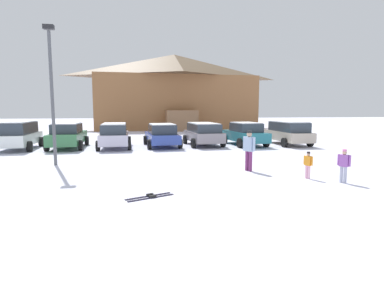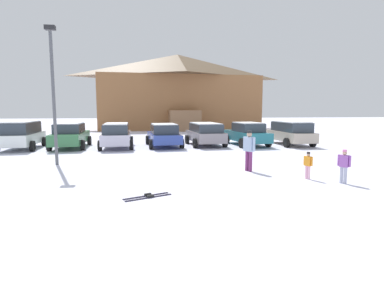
{
  "view_description": "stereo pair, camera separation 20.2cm",
  "coord_description": "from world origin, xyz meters",
  "px_view_note": "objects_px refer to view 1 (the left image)",
  "views": [
    {
      "loc": [
        -2.63,
        -6.5,
        2.52
      ],
      "look_at": [
        -0.75,
        5.77,
        1.07
      ],
      "focal_mm": 28.0,
      "sensor_mm": 36.0,
      "label": 1
    },
    {
      "loc": [
        -2.43,
        -6.53,
        2.52
      ],
      "look_at": [
        -0.75,
        5.77,
        1.07
      ],
      "focal_mm": 28.0,
      "sensor_mm": 36.0,
      "label": 2
    }
  ],
  "objects_px": {
    "ski_lodge": "(174,91)",
    "parked_blue_hatchback": "(162,135)",
    "skier_child_in_purple_jacket": "(344,164)",
    "parked_green_coupe": "(68,135)",
    "parked_silver_wagon": "(115,135)",
    "skier_child_in_orange_jacket": "(308,163)",
    "parked_beige_suv": "(288,132)",
    "parked_white_suv": "(18,135)",
    "skier_adult_in_blue_parka": "(249,148)",
    "pair_of_skis": "(150,197)",
    "parked_teal_hatchback": "(245,134)",
    "lamp_post": "(52,89)",
    "parked_grey_wagon": "(203,133)"
  },
  "relations": [
    {
      "from": "skier_child_in_orange_jacket",
      "to": "pair_of_skis",
      "type": "relative_size",
      "value": 0.71
    },
    {
      "from": "parked_beige_suv",
      "to": "skier_child_in_purple_jacket",
      "type": "distance_m",
      "value": 11.26
    },
    {
      "from": "parked_grey_wagon",
      "to": "parked_beige_suv",
      "type": "bearing_deg",
      "value": -4.71
    },
    {
      "from": "parked_green_coupe",
      "to": "parked_teal_hatchback",
      "type": "height_order",
      "value": "parked_green_coupe"
    },
    {
      "from": "ski_lodge",
      "to": "parked_green_coupe",
      "type": "xyz_separation_m",
      "value": [
        -8.83,
        -19.81,
        -4.06
      ]
    },
    {
      "from": "parked_silver_wagon",
      "to": "skier_adult_in_blue_parka",
      "type": "bearing_deg",
      "value": -53.46
    },
    {
      "from": "lamp_post",
      "to": "parked_silver_wagon",
      "type": "bearing_deg",
      "value": 70.62
    },
    {
      "from": "parked_white_suv",
      "to": "parked_blue_hatchback",
      "type": "distance_m",
      "value": 9.0
    },
    {
      "from": "skier_child_in_purple_jacket",
      "to": "skier_child_in_orange_jacket",
      "type": "height_order",
      "value": "skier_child_in_purple_jacket"
    },
    {
      "from": "parked_teal_hatchback",
      "to": "lamp_post",
      "type": "xyz_separation_m",
      "value": [
        -10.93,
        -5.97,
        2.6
      ]
    },
    {
      "from": "skier_adult_in_blue_parka",
      "to": "pair_of_skis",
      "type": "distance_m",
      "value": 5.22
    },
    {
      "from": "lamp_post",
      "to": "parked_grey_wagon",
      "type": "bearing_deg",
      "value": 38.1
    },
    {
      "from": "skier_child_in_purple_jacket",
      "to": "parked_white_suv",
      "type": "bearing_deg",
      "value": 143.15
    },
    {
      "from": "parked_white_suv",
      "to": "skier_child_in_orange_jacket",
      "type": "height_order",
      "value": "parked_white_suv"
    },
    {
      "from": "pair_of_skis",
      "to": "lamp_post",
      "type": "height_order",
      "value": "lamp_post"
    },
    {
      "from": "parked_beige_suv",
      "to": "skier_adult_in_blue_parka",
      "type": "bearing_deg",
      "value": -124.96
    },
    {
      "from": "parked_green_coupe",
      "to": "skier_adult_in_blue_parka",
      "type": "xyz_separation_m",
      "value": [
        9.18,
        -8.73,
        0.11
      ]
    },
    {
      "from": "ski_lodge",
      "to": "skier_adult_in_blue_parka",
      "type": "bearing_deg",
      "value": -89.29
    },
    {
      "from": "parked_beige_suv",
      "to": "parked_white_suv",
      "type": "bearing_deg",
      "value": 179.37
    },
    {
      "from": "parked_teal_hatchback",
      "to": "skier_adult_in_blue_parka",
      "type": "xyz_separation_m",
      "value": [
        -2.71,
        -8.52,
        0.12
      ]
    },
    {
      "from": "parked_blue_hatchback",
      "to": "skier_child_in_orange_jacket",
      "type": "bearing_deg",
      "value": -65.29
    },
    {
      "from": "parked_green_coupe",
      "to": "skier_child_in_purple_jacket",
      "type": "bearing_deg",
      "value": -43.6
    },
    {
      "from": "skier_child_in_purple_jacket",
      "to": "lamp_post",
      "type": "bearing_deg",
      "value": 155.16
    },
    {
      "from": "parked_silver_wagon",
      "to": "parked_beige_suv",
      "type": "xyz_separation_m",
      "value": [
        12.01,
        -0.01,
        0.03
      ]
    },
    {
      "from": "skier_child_in_orange_jacket",
      "to": "lamp_post",
      "type": "height_order",
      "value": "lamp_post"
    },
    {
      "from": "ski_lodge",
      "to": "pair_of_skis",
      "type": "bearing_deg",
      "value": -96.66
    },
    {
      "from": "skier_child_in_purple_jacket",
      "to": "parked_green_coupe",
      "type": "bearing_deg",
      "value": 136.4
    },
    {
      "from": "parked_grey_wagon",
      "to": "skier_child_in_purple_jacket",
      "type": "xyz_separation_m",
      "value": [
        2.74,
        -11.27,
        -0.2
      ]
    },
    {
      "from": "pair_of_skis",
      "to": "parked_silver_wagon",
      "type": "bearing_deg",
      "value": 100.49
    },
    {
      "from": "ski_lodge",
      "to": "parked_blue_hatchback",
      "type": "distance_m",
      "value": 20.45
    },
    {
      "from": "parked_blue_hatchback",
      "to": "skier_adult_in_blue_parka",
      "type": "relative_size",
      "value": 2.79
    },
    {
      "from": "pair_of_skis",
      "to": "lamp_post",
      "type": "bearing_deg",
      "value": 126.16
    },
    {
      "from": "parked_teal_hatchback",
      "to": "skier_child_in_purple_jacket",
      "type": "height_order",
      "value": "parked_teal_hatchback"
    },
    {
      "from": "skier_adult_in_blue_parka",
      "to": "parked_silver_wagon",
      "type": "bearing_deg",
      "value": 126.54
    },
    {
      "from": "parked_teal_hatchback",
      "to": "skier_child_in_purple_jacket",
      "type": "relative_size",
      "value": 3.93
    },
    {
      "from": "parked_silver_wagon",
      "to": "skier_child_in_orange_jacket",
      "type": "xyz_separation_m",
      "value": [
        7.85,
        -10.0,
        -0.32
      ]
    },
    {
      "from": "parked_silver_wagon",
      "to": "skier_child_in_orange_jacket",
      "type": "height_order",
      "value": "parked_silver_wagon"
    },
    {
      "from": "parked_white_suv",
      "to": "skier_child_in_orange_jacket",
      "type": "bearing_deg",
      "value": -36.52
    },
    {
      "from": "lamp_post",
      "to": "parked_beige_suv",
      "type": "bearing_deg",
      "value": 22.39
    },
    {
      "from": "lamp_post",
      "to": "skier_adult_in_blue_parka",
      "type": "bearing_deg",
      "value": -17.24
    },
    {
      "from": "ski_lodge",
      "to": "lamp_post",
      "type": "relative_size",
      "value": 3.39
    },
    {
      "from": "ski_lodge",
      "to": "parked_blue_hatchback",
      "type": "xyz_separation_m",
      "value": [
        -2.74,
        -19.85,
        -4.1
      ]
    },
    {
      "from": "parked_teal_hatchback",
      "to": "skier_adult_in_blue_parka",
      "type": "distance_m",
      "value": 8.94
    },
    {
      "from": "parked_green_coupe",
      "to": "parked_grey_wagon",
      "type": "xyz_separation_m",
      "value": [
        8.98,
        0.11,
        0.03
      ]
    },
    {
      "from": "parked_green_coupe",
      "to": "parked_silver_wagon",
      "type": "bearing_deg",
      "value": -7.26
    },
    {
      "from": "parked_silver_wagon",
      "to": "lamp_post",
      "type": "xyz_separation_m",
      "value": [
        -2.04,
        -5.79,
        2.55
      ]
    },
    {
      "from": "parked_silver_wagon",
      "to": "parked_green_coupe",
      "type": "bearing_deg",
      "value": 172.74
    },
    {
      "from": "pair_of_skis",
      "to": "ski_lodge",
      "type": "bearing_deg",
      "value": 83.34
    },
    {
      "from": "parked_teal_hatchback",
      "to": "parked_silver_wagon",
      "type": "bearing_deg",
      "value": -178.88
    },
    {
      "from": "parked_white_suv",
      "to": "parked_teal_hatchback",
      "type": "bearing_deg",
      "value": -0.08
    }
  ]
}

